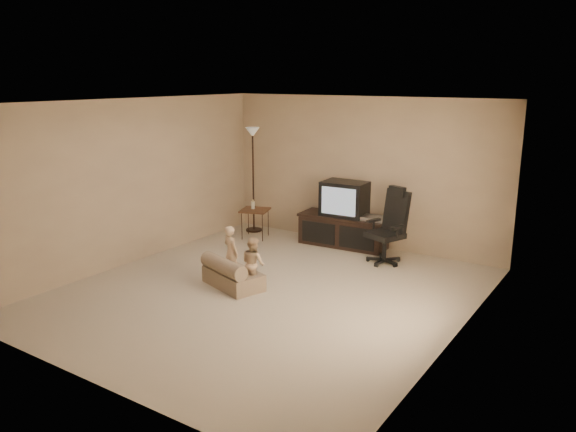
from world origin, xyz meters
name	(u,v)px	position (x,y,z in m)	size (l,w,h in m)	color
floor	(267,293)	(0.00, 0.00, 0.00)	(5.50, 5.50, 0.00)	beige
room_shell	(266,181)	(0.00, 0.00, 1.52)	(5.50, 5.50, 5.50)	white
tv_stand	(345,219)	(-0.16, 2.49, 0.46)	(1.58, 0.66, 1.11)	black
office_chair	(388,236)	(0.82, 2.08, 0.42)	(0.70, 0.72, 1.18)	black
side_table	(255,210)	(-1.71, 2.04, 0.50)	(0.60, 0.60, 0.70)	brown
floor_lamp	(253,156)	(-2.01, 2.40, 1.40)	(0.30, 0.30, 1.92)	black
child_sofa	(231,275)	(-0.54, -0.09, 0.17)	(0.99, 0.75, 0.43)	#9C826A
toddler_left	(231,253)	(-0.73, 0.16, 0.39)	(0.28, 0.21, 0.78)	#DDB58A
toddler_right	(253,263)	(-0.24, 0.03, 0.36)	(0.35, 0.19, 0.73)	#DDB58A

